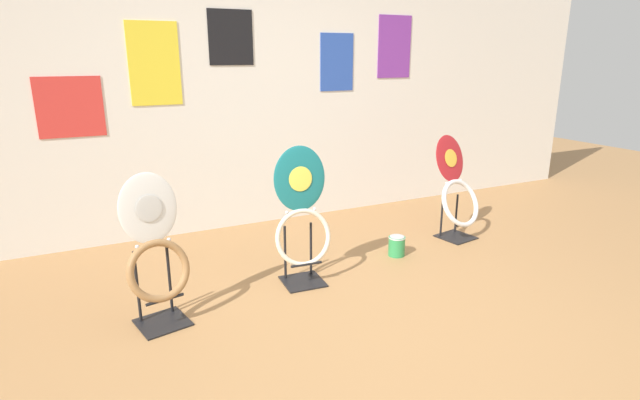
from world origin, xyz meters
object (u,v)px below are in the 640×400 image
at_px(toilet_seat_display_teal_sax, 302,216).
at_px(toilet_seat_display_crimson_swirl, 457,195).
at_px(toilet_seat_display_white_plain, 156,255).
at_px(paint_can, 397,245).

bearing_deg(toilet_seat_display_teal_sax, toilet_seat_display_crimson_swirl, 8.45).
relative_size(toilet_seat_display_teal_sax, toilet_seat_display_white_plain, 1.06).
distance_m(toilet_seat_display_crimson_swirl, paint_can, 0.78).
bearing_deg(paint_can, toilet_seat_display_crimson_swirl, 10.25).
relative_size(toilet_seat_display_crimson_swirl, toilet_seat_display_white_plain, 0.97).
height_order(toilet_seat_display_crimson_swirl, paint_can, toilet_seat_display_crimson_swirl).
bearing_deg(toilet_seat_display_white_plain, paint_can, 7.68).
bearing_deg(paint_can, toilet_seat_display_teal_sax, -173.00).
bearing_deg(paint_can, toilet_seat_display_white_plain, -172.32).
xyz_separation_m(toilet_seat_display_crimson_swirl, toilet_seat_display_white_plain, (-2.58, -0.38, 0.05)).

